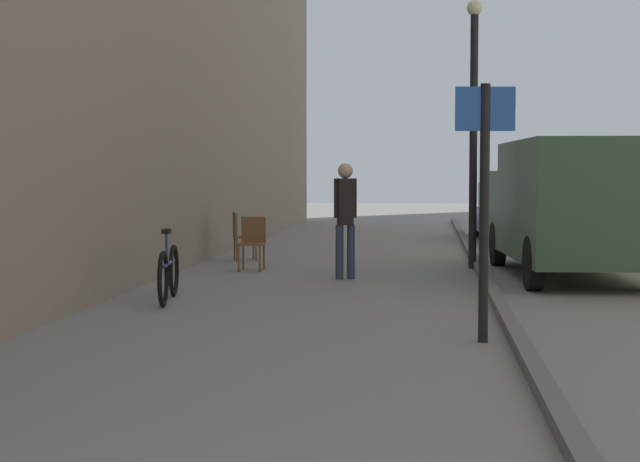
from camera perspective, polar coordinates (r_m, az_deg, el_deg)
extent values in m
plane|color=gray|center=(13.66, 3.58, -3.70)|extent=(80.00, 80.00, 0.00)
cube|color=#615F5B|center=(13.67, 10.22, -3.49)|extent=(0.16, 40.00, 0.12)
cylinder|color=#2D3851|center=(15.29, 1.18, -1.27)|extent=(0.13, 0.13, 0.88)
cylinder|color=#2D3851|center=(15.32, 1.87, -1.26)|extent=(0.13, 0.13, 0.88)
cube|color=black|center=(15.26, 1.53, 1.77)|extent=(0.29, 0.26, 0.75)
cylinder|color=black|center=(15.24, 1.03, 1.98)|extent=(0.10, 0.10, 0.63)
cylinder|color=black|center=(15.28, 2.02, 1.98)|extent=(0.10, 0.10, 0.63)
sphere|color=tan|center=(15.25, 1.53, 3.63)|extent=(0.24, 0.24, 0.24)
cube|color=#335138|center=(15.50, 15.20, 1.78)|extent=(2.24, 3.99, 1.88)
cube|color=#335138|center=(18.13, 13.36, 1.30)|extent=(2.08, 1.63, 1.41)
cube|color=black|center=(18.64, 13.07, 2.32)|extent=(1.67, 0.15, 0.62)
cylinder|color=black|center=(17.88, 10.60, -0.76)|extent=(0.27, 0.81, 0.80)
cylinder|color=black|center=(18.21, 16.18, -0.76)|extent=(0.27, 0.81, 0.80)
cylinder|color=black|center=(14.17, 12.70, -1.89)|extent=(0.27, 0.81, 0.80)
cube|color=navy|center=(24.74, 11.48, 0.62)|extent=(2.04, 4.30, 0.55)
cube|color=black|center=(24.72, 11.50, 2.04)|extent=(1.65, 2.60, 0.68)
cylinder|color=black|center=(26.06, 9.24, 0.40)|extent=(0.24, 0.65, 0.64)
cylinder|color=black|center=(26.29, 12.79, 0.39)|extent=(0.24, 0.65, 0.64)
cylinder|color=black|center=(23.23, 9.98, 0.02)|extent=(0.24, 0.65, 0.64)
cylinder|color=black|center=(23.48, 13.96, 0.01)|extent=(0.24, 0.65, 0.64)
cylinder|color=black|center=(9.69, 9.81, 1.02)|extent=(0.10, 0.10, 2.60)
cube|color=#2659B2|center=(9.70, 9.88, 7.23)|extent=(0.60, 0.11, 0.44)
cylinder|color=black|center=(17.20, 9.18, 5.26)|extent=(0.14, 0.14, 4.50)
sphere|color=beige|center=(17.43, 9.26, 13.07)|extent=(0.28, 0.28, 0.28)
torus|color=black|center=(13.33, -8.75, -2.36)|extent=(0.16, 0.72, 0.72)
torus|color=black|center=(12.29, -9.38, -2.85)|extent=(0.16, 0.72, 0.72)
cylinder|color=navy|center=(12.79, -9.06, -1.93)|extent=(0.18, 0.94, 0.05)
cylinder|color=navy|center=(12.59, -9.18, -1.01)|extent=(0.04, 0.04, 0.40)
cube|color=black|center=(12.57, -9.19, -0.01)|extent=(0.13, 0.25, 0.06)
cylinder|color=brown|center=(16.43, -3.63, -1.69)|extent=(0.04, 0.04, 0.45)
cylinder|color=brown|center=(16.51, -4.90, -1.67)|extent=(0.04, 0.04, 0.45)
cylinder|color=brown|center=(16.80, -3.38, -1.58)|extent=(0.04, 0.04, 0.45)
cylinder|color=brown|center=(16.87, -4.63, -1.56)|extent=(0.04, 0.04, 0.45)
cube|color=brown|center=(16.63, -4.14, -0.78)|extent=(0.45, 0.45, 0.04)
cube|color=brown|center=(16.81, -4.00, 0.10)|extent=(0.44, 0.05, 0.45)
cylinder|color=brown|center=(18.84, -4.01, -1.03)|extent=(0.04, 0.04, 0.45)
cylinder|color=brown|center=(18.47, -3.85, -1.12)|extent=(0.04, 0.04, 0.45)
cylinder|color=brown|center=(18.79, -5.14, -1.04)|extent=(0.04, 0.04, 0.45)
cylinder|color=brown|center=(18.42, -5.00, -1.13)|extent=(0.04, 0.04, 0.45)
cube|color=brown|center=(18.61, -4.50, -0.33)|extent=(0.56, 0.56, 0.04)
cube|color=brown|center=(18.57, -5.12, 0.42)|extent=(0.18, 0.43, 0.45)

